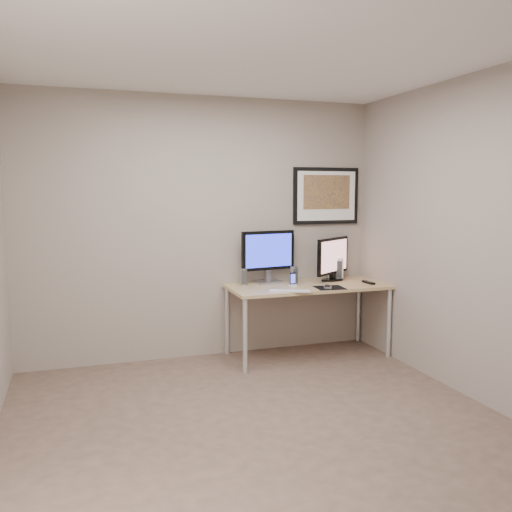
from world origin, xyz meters
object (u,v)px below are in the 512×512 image
(desk, at_px, (308,291))
(speaker_left, at_px, (244,277))
(keyboard, at_px, (290,291))
(fan_unit, at_px, (336,269))
(framed_art, at_px, (326,196))
(phone_dock, at_px, (293,279))
(monitor_large, at_px, (268,254))
(speaker_right, at_px, (294,275))
(monitor_tv, at_px, (333,258))

(desk, bearing_deg, speaker_left, 162.67)
(keyboard, bearing_deg, speaker_left, 144.40)
(keyboard, distance_m, fan_unit, 0.90)
(keyboard, bearing_deg, framed_art, 65.05)
(framed_art, xyz_separation_m, phone_dock, (-0.51, -0.33, -0.82))
(monitor_large, relative_size, speaker_left, 3.44)
(keyboard, xyz_separation_m, fan_unit, (0.74, 0.51, 0.11))
(desk, distance_m, fan_unit, 0.52)
(monitor_large, relative_size, fan_unit, 2.57)
(monitor_large, distance_m, speaker_right, 0.34)
(monitor_tv, height_order, speaker_right, monitor_tv)
(monitor_tv, distance_m, phone_dock, 0.57)
(monitor_large, bearing_deg, speaker_left, -177.68)
(speaker_right, distance_m, phone_dock, 0.13)
(speaker_right, distance_m, fan_unit, 0.54)
(framed_art, bearing_deg, fan_unit, -53.70)
(monitor_tv, xyz_separation_m, phone_dock, (-0.52, -0.15, -0.18))
(speaker_right, bearing_deg, framed_art, 12.68)
(framed_art, height_order, monitor_large, framed_art)
(monitor_large, distance_m, fan_unit, 0.79)
(framed_art, relative_size, speaker_left, 4.37)
(speaker_left, xyz_separation_m, speaker_right, (0.51, -0.07, 0.00))
(fan_unit, bearing_deg, keyboard, -124.50)
(desk, xyz_separation_m, framed_art, (0.35, 0.33, 0.96))
(framed_art, relative_size, monitor_large, 1.27)
(framed_art, relative_size, speaker_right, 4.25)
(monitor_tv, distance_m, fan_unit, 0.17)
(monitor_large, bearing_deg, monitor_tv, -15.78)
(speaker_right, relative_size, phone_dock, 1.31)
(monitor_large, height_order, fan_unit, monitor_large)
(keyboard, relative_size, fan_unit, 1.74)
(monitor_tv, xyz_separation_m, keyboard, (-0.66, -0.44, -0.24))
(monitor_large, bearing_deg, speaker_right, -36.78)
(phone_dock, height_order, fan_unit, fan_unit)
(monitor_tv, distance_m, keyboard, 0.83)
(monitor_large, xyz_separation_m, speaker_right, (0.23, -0.13, -0.21))
(keyboard, bearing_deg, monitor_large, 114.82)
(monitor_large, relative_size, monitor_tv, 1.18)
(speaker_right, bearing_deg, desk, -60.65)
(monitor_tv, xyz_separation_m, fan_unit, (0.07, 0.07, -0.13))
(framed_art, relative_size, monitor_tv, 1.50)
(desk, relative_size, speaker_right, 9.07)
(framed_art, bearing_deg, keyboard, -136.90)
(speaker_left, bearing_deg, desk, -2.86)
(speaker_left, bearing_deg, monitor_tv, 12.17)
(monitor_tv, relative_size, keyboard, 1.25)
(monitor_large, height_order, speaker_right, monitor_large)
(framed_art, height_order, keyboard, framed_art)
(monitor_tv, height_order, keyboard, monitor_tv)
(keyboard, bearing_deg, phone_dock, 84.62)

